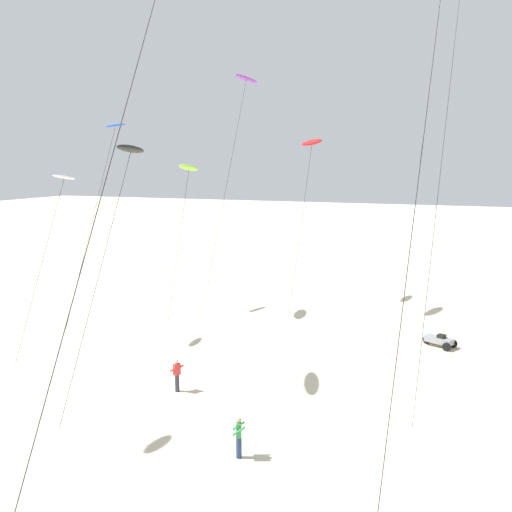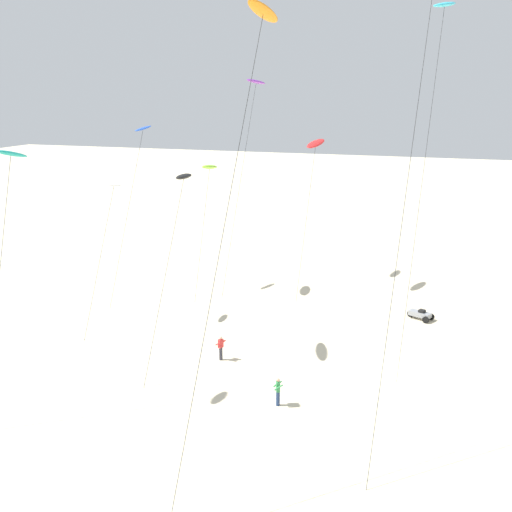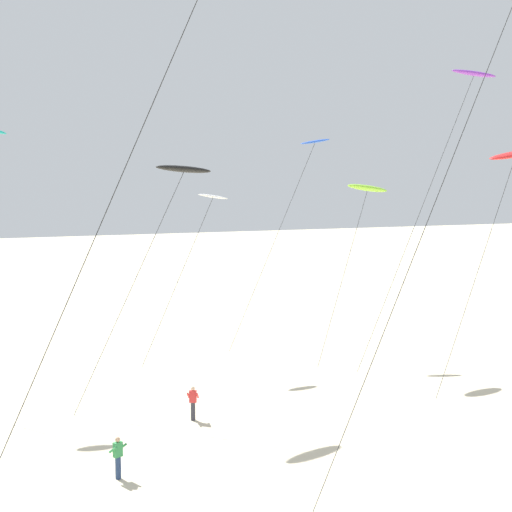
{
  "view_description": "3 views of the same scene",
  "coord_description": "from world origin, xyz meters",
  "px_view_note": "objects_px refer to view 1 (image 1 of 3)",
  "views": [
    {
      "loc": [
        -25.02,
        -0.71,
        11.36
      ],
      "look_at": [
        3.42,
        10.16,
        6.16
      ],
      "focal_mm": 38.55,
      "sensor_mm": 36.0,
      "label": 1
    },
    {
      "loc": [
        -37.44,
        -1.91,
        17.41
      ],
      "look_at": [
        -1.5,
        10.04,
        7.17
      ],
      "focal_mm": 43.75,
      "sensor_mm": 36.0,
      "label": 2
    },
    {
      "loc": [
        -11.94,
        -19.26,
        11.43
      ],
      "look_at": [
        0.98,
        11.82,
        7.85
      ],
      "focal_mm": 49.7,
      "sensor_mm": 36.0,
      "label": 3
    }
  ],
  "objects_px": {
    "beach_buggy": "(440,340)",
    "kite_flyer_middle": "(177,375)",
    "kite_red": "(312,143)",
    "kite_white": "(63,180)",
    "kite_purple": "(246,81)",
    "kite_lime": "(189,168)",
    "kite_blue": "(114,130)",
    "kite_black": "(130,150)",
    "kite_flyer_nearest": "(239,436)"
  },
  "relations": [
    {
      "from": "kite_purple",
      "to": "kite_flyer_nearest",
      "type": "bearing_deg",
      "value": -158.8
    },
    {
      "from": "kite_white",
      "to": "kite_black",
      "type": "bearing_deg",
      "value": -118.31
    },
    {
      "from": "kite_lime",
      "to": "kite_black",
      "type": "relative_size",
      "value": 0.92
    },
    {
      "from": "kite_black",
      "to": "kite_flyer_nearest",
      "type": "relative_size",
      "value": 7.36
    },
    {
      "from": "kite_lime",
      "to": "beach_buggy",
      "type": "bearing_deg",
      "value": -94.31
    },
    {
      "from": "kite_flyer_middle",
      "to": "kite_lime",
      "type": "bearing_deg",
      "value": 24.66
    },
    {
      "from": "kite_red",
      "to": "kite_flyer_nearest",
      "type": "relative_size",
      "value": 7.96
    },
    {
      "from": "kite_blue",
      "to": "kite_red",
      "type": "relative_size",
      "value": 1.08
    },
    {
      "from": "kite_lime",
      "to": "kite_purple",
      "type": "bearing_deg",
      "value": -19.11
    },
    {
      "from": "kite_purple",
      "to": "kite_flyer_middle",
      "type": "distance_m",
      "value": 25.88
    },
    {
      "from": "kite_flyer_nearest",
      "to": "kite_lime",
      "type": "bearing_deg",
      "value": 32.46
    },
    {
      "from": "kite_white",
      "to": "kite_flyer_middle",
      "type": "bearing_deg",
      "value": -114.0
    },
    {
      "from": "kite_black",
      "to": "kite_red",
      "type": "distance_m",
      "value": 17.43
    },
    {
      "from": "kite_lime",
      "to": "kite_white",
      "type": "bearing_deg",
      "value": 154.95
    },
    {
      "from": "kite_red",
      "to": "kite_flyer_middle",
      "type": "xyz_separation_m",
      "value": [
        -17.19,
        2.09,
        -11.88
      ]
    },
    {
      "from": "kite_blue",
      "to": "kite_purple",
      "type": "bearing_deg",
      "value": -48.79
    },
    {
      "from": "kite_lime",
      "to": "beach_buggy",
      "type": "distance_m",
      "value": 20.92
    },
    {
      "from": "kite_red",
      "to": "kite_white",
      "type": "bearing_deg",
      "value": 136.13
    },
    {
      "from": "kite_white",
      "to": "beach_buggy",
      "type": "distance_m",
      "value": 25.27
    },
    {
      "from": "kite_flyer_middle",
      "to": "kite_blue",
      "type": "bearing_deg",
      "value": 43.62
    },
    {
      "from": "kite_red",
      "to": "kite_flyer_nearest",
      "type": "xyz_separation_m",
      "value": [
        -21.88,
        -3.22,
        -11.88
      ]
    },
    {
      "from": "kite_lime",
      "to": "kite_flyer_nearest",
      "type": "height_order",
      "value": "kite_lime"
    },
    {
      "from": "beach_buggy",
      "to": "kite_red",
      "type": "bearing_deg",
      "value": 61.5
    },
    {
      "from": "kite_black",
      "to": "beach_buggy",
      "type": "distance_m",
      "value": 21.74
    },
    {
      "from": "kite_lime",
      "to": "kite_purple",
      "type": "xyz_separation_m",
      "value": [
        6.04,
        -2.09,
        6.84
      ]
    },
    {
      "from": "kite_purple",
      "to": "kite_flyer_nearest",
      "type": "xyz_separation_m",
      "value": [
        -23.9,
        -9.27,
        -16.88
      ]
    },
    {
      "from": "kite_white",
      "to": "kite_flyer_middle",
      "type": "relative_size",
      "value": 6.41
    },
    {
      "from": "kite_lime",
      "to": "kite_flyer_nearest",
      "type": "bearing_deg",
      "value": -147.54
    },
    {
      "from": "kite_blue",
      "to": "kite_red",
      "type": "distance_m",
      "value": 14.72
    },
    {
      "from": "kite_lime",
      "to": "kite_purple",
      "type": "height_order",
      "value": "kite_purple"
    },
    {
      "from": "kite_white",
      "to": "kite_red",
      "type": "bearing_deg",
      "value": -43.87
    },
    {
      "from": "kite_black",
      "to": "beach_buggy",
      "type": "xyz_separation_m",
      "value": [
        11.42,
        -14.47,
        -11.52
      ]
    },
    {
      "from": "kite_lime",
      "to": "kite_white",
      "type": "distance_m",
      "value": 9.6
    },
    {
      "from": "kite_red",
      "to": "kite_black",
      "type": "bearing_deg",
      "value": 164.74
    },
    {
      "from": "beach_buggy",
      "to": "kite_flyer_middle",
      "type": "bearing_deg",
      "value": 134.61
    },
    {
      "from": "kite_blue",
      "to": "beach_buggy",
      "type": "relative_size",
      "value": 6.8
    },
    {
      "from": "kite_black",
      "to": "beach_buggy",
      "type": "relative_size",
      "value": 5.83
    },
    {
      "from": "kite_flyer_nearest",
      "to": "beach_buggy",
      "type": "xyz_separation_m",
      "value": [
        16.51,
        -6.67,
        -0.46
      ]
    },
    {
      "from": "kite_red",
      "to": "kite_flyer_nearest",
      "type": "distance_m",
      "value": 25.1
    },
    {
      "from": "kite_white",
      "to": "kite_flyer_nearest",
      "type": "bearing_deg",
      "value": -120.79
    },
    {
      "from": "kite_white",
      "to": "kite_blue",
      "type": "bearing_deg",
      "value": 12.02
    },
    {
      "from": "kite_white",
      "to": "beach_buggy",
      "type": "height_order",
      "value": "kite_white"
    },
    {
      "from": "kite_purple",
      "to": "kite_blue",
      "type": "xyz_separation_m",
      "value": [
        -6.85,
        7.82,
        -4.04
      ]
    },
    {
      "from": "kite_blue",
      "to": "kite_flyer_nearest",
      "type": "height_order",
      "value": "kite_blue"
    },
    {
      "from": "kite_red",
      "to": "kite_white",
      "type": "distance_m",
      "value": 17.78
    },
    {
      "from": "kite_lime",
      "to": "kite_red",
      "type": "xyz_separation_m",
      "value": [
        4.01,
        -8.14,
        1.83
      ]
    },
    {
      "from": "kite_black",
      "to": "kite_flyer_middle",
      "type": "xyz_separation_m",
      "value": [
        -0.4,
        -2.49,
        -11.05
      ]
    },
    {
      "from": "kite_lime",
      "to": "kite_flyer_middle",
      "type": "bearing_deg",
      "value": -155.34
    },
    {
      "from": "beach_buggy",
      "to": "kite_purple",
      "type": "bearing_deg",
      "value": 65.11
    },
    {
      "from": "kite_flyer_nearest",
      "to": "kite_flyer_middle",
      "type": "height_order",
      "value": "same"
    }
  ]
}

